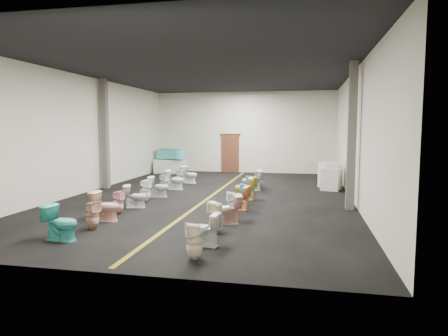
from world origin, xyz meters
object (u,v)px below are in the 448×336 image
Objects in this scene: toilet_left_1 at (92,215)px; toilet_left_7 at (164,183)px; toilet_right_10 at (258,179)px; toilet_right_1 at (204,229)px; appliance_crate_c at (328,175)px; toilet_right_2 at (216,217)px; toilet_left_9 at (179,178)px; toilet_left_4 at (136,196)px; bathtub at (170,154)px; toilet_left_0 at (61,223)px; toilet_left_10 at (189,175)px; toilet_right_5 at (238,198)px; display_table at (170,166)px; toilet_left_3 at (118,202)px; toilet_right_8 at (251,185)px; appliance_crate_d at (326,169)px; toilet_left_5 at (145,191)px; toilet_left_6 at (159,187)px; toilet_left_2 at (105,206)px; toilet_left_8 at (175,180)px; toilet_right_9 at (252,180)px; toilet_right_6 at (245,194)px; toilet_right_4 at (233,204)px; toilet_right_3 at (227,209)px; toilet_right_0 at (195,241)px; appliance_crate_b at (330,175)px; toilet_right_7 at (245,188)px; appliance_crate_a at (331,179)px.

toilet_left_7 reaches higher than toilet_left_1.
toilet_right_1 is at bearing -5.99° from toilet_right_10.
appliance_crate_c is 9.81m from toilet_right_2.
toilet_left_7 is at bearing -148.30° from toilet_right_1.
toilet_left_9 reaches higher than toilet_right_1.
toilet_left_4 is 1.03× the size of toilet_right_10.
bathtub is 8.79m from appliance_crate_c.
toilet_left_0 is 3.24m from toilet_right_1.
toilet_left_10 is (-6.17, -1.17, 0.01)m from appliance_crate_c.
toilet_left_0 is 5.29m from toilet_right_5.
toilet_left_10 reaches higher than display_table.
toilet_left_3 is 3.91m from toilet_left_7.
toilet_right_10 is at bearing 163.48° from toilet_right_8.
appliance_crate_d is at bearing -27.80° from toilet_left_7.
toilet_left_1 is at bearing -27.26° from toilet_right_10.
toilet_left_6 is at bearing -6.58° from toilet_left_5.
toilet_left_5 reaches higher than toilet_left_7.
toilet_left_0 is 9.46m from toilet_right_10.
toilet_left_8 is (0.09, 5.64, -0.01)m from toilet_left_2.
toilet_right_5 is (3.13, 3.11, 0.01)m from toilet_left_1.
toilet_left_3 is 5.72m from toilet_left_9.
toilet_left_8 is 0.96× the size of toilet_right_9.
toilet_left_1 is 0.87× the size of toilet_right_9.
toilet_left_4 is 0.92m from toilet_left_5.
toilet_left_1 is 5.14m from toilet_right_6.
toilet_left_8 reaches higher than toilet_right_6.
toilet_left_3 is at bearing -123.47° from appliance_crate_d.
toilet_left_4 reaches higher than toilet_right_10.
toilet_left_5 is 1.09× the size of toilet_right_8.
toilet_right_4 is (0.11, 2.88, -0.00)m from toilet_right_1.
bathtub reaches higher than toilet_left_5.
toilet_right_3 reaches higher than toilet_right_1.
toilet_right_0 is at bearing -147.63° from toilet_left_10.
toilet_left_4 is at bearing -168.90° from toilet_right_0.
bathtub reaches higher than appliance_crate_d.
toilet_left_6 is 2.77m from toilet_left_9.
display_table reaches higher than toilet_right_1.
appliance_crate_b reaches higher than toilet_right_1.
toilet_right_10 is (0.12, 9.49, -0.01)m from toilet_right_0.
toilet_right_7 reaches higher than toilet_left_8.
toilet_right_6 is 2.85m from toilet_right_9.
appliance_crate_c is 1.08× the size of toilet_left_3.
appliance_crate_d reaches higher than appliance_crate_a.
toilet_left_7 is 1.01× the size of toilet_right_8.
bathtub is 14.86m from toilet_right_0.
display_table is 8.42m from appliance_crate_d.
display_table reaches higher than toilet_right_4.
toilet_right_9 is at bearing -45.23° from display_table.
toilet_left_0 reaches higher than toilet_left_7.
toilet_left_9 is at bearing -89.49° from toilet_right_10.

